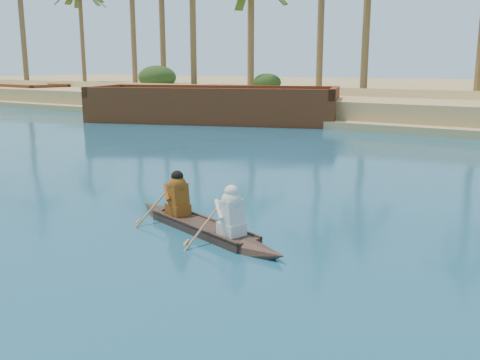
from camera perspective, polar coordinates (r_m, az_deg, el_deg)
The scene contains 4 objects.
shrub_cluster at distance 34.88m, azimuth 21.39°, elevation 8.18°, with size 100.00×6.00×2.40m, color #203814, non-canonical shape.
canoe at distance 10.22m, azimuth -3.96°, elevation -4.28°, with size 4.42×1.89×1.22m.
barge_left at distance 51.83m, azimuth -22.55°, elevation 8.50°, with size 11.22×4.94×1.81m.
barge_mid at distance 30.37m, azimuth -2.84°, elevation 7.77°, with size 14.45×8.96×2.29m.
Camera 1 is at (7.00, -2.62, 3.13)m, focal length 40.00 mm.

